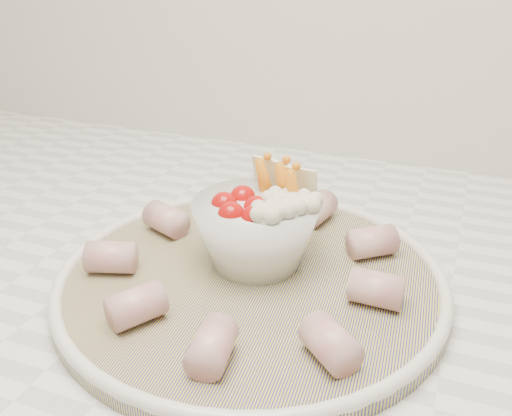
% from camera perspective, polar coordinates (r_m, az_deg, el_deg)
% --- Properties ---
extents(serving_platter, '(0.39, 0.39, 0.02)m').
position_cam_1_polar(serving_platter, '(0.54, -0.48, -7.07)').
color(serving_platter, navy).
rests_on(serving_platter, kitchen_counter).
extents(veggie_bowl, '(0.12, 0.12, 0.10)m').
position_cam_1_polar(veggie_bowl, '(0.54, 0.27, -1.96)').
color(veggie_bowl, silver).
rests_on(veggie_bowl, serving_platter).
extents(cured_meat_rolls, '(0.29, 0.30, 0.03)m').
position_cam_1_polar(cured_meat_rolls, '(0.53, -0.49, -5.32)').
color(cured_meat_rolls, '#B15159').
rests_on(cured_meat_rolls, serving_platter).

